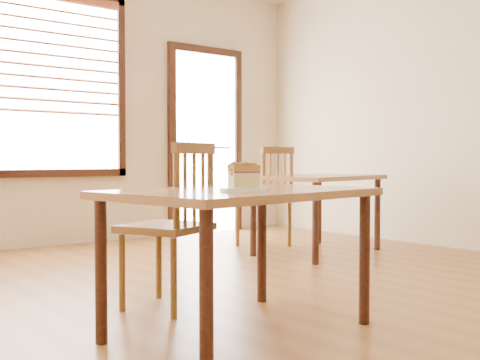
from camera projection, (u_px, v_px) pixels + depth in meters
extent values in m
plane|color=brown|center=(291.00, 345.00, 2.93)|extent=(8.00, 8.00, 0.00)
plane|color=beige|center=(16.00, 100.00, 6.01)|extent=(7.00, 0.00, 7.00)
cube|color=white|center=(46.00, 82.00, 6.18)|extent=(1.60, 0.02, 1.80)
cube|color=#3A190F|center=(48.00, 173.00, 6.20)|extent=(1.76, 0.06, 0.08)
cube|color=#3A190F|center=(121.00, 88.00, 6.69)|extent=(0.08, 0.06, 1.96)
cube|color=#954A22|center=(47.00, 9.00, 6.11)|extent=(1.56, 0.05, 0.03)
cube|color=#954A22|center=(47.00, 20.00, 6.12)|extent=(1.56, 0.05, 0.03)
cube|color=#954A22|center=(47.00, 32.00, 6.12)|extent=(1.56, 0.05, 0.03)
cube|color=#954A22|center=(47.00, 43.00, 6.13)|extent=(1.56, 0.05, 0.03)
cube|color=#954A22|center=(48.00, 55.00, 6.13)|extent=(1.56, 0.05, 0.03)
cube|color=#954A22|center=(48.00, 66.00, 6.13)|extent=(1.56, 0.05, 0.03)
cube|color=#954A22|center=(48.00, 77.00, 6.14)|extent=(1.56, 0.05, 0.03)
cube|color=#954A22|center=(48.00, 89.00, 6.14)|extent=(1.56, 0.05, 0.03)
cube|color=#954A22|center=(48.00, 100.00, 6.15)|extent=(1.56, 0.05, 0.03)
cube|color=#954A22|center=(48.00, 111.00, 6.15)|extent=(1.56, 0.05, 0.03)
cube|color=white|center=(205.00, 143.00, 7.44)|extent=(0.90, 0.02, 2.20)
cube|color=#3A190F|center=(172.00, 143.00, 7.12)|extent=(0.09, 0.06, 2.20)
cube|color=#3A190F|center=(238.00, 144.00, 7.74)|extent=(0.09, 0.06, 2.20)
cube|color=#3A190F|center=(206.00, 50.00, 7.39)|extent=(1.08, 0.06, 0.09)
cylinder|color=#B2B2B7|center=(207.00, 147.00, 7.42)|extent=(0.72, 0.03, 0.03)
cube|color=#9E6B3D|center=(240.00, 193.00, 3.11)|extent=(1.45, 1.07, 0.04)
cylinder|color=#3A190F|center=(206.00, 295.00, 2.43)|extent=(0.06, 0.06, 0.71)
cylinder|color=#3A190F|center=(364.00, 260.00, 3.30)|extent=(0.06, 0.06, 0.71)
cylinder|color=#3A190F|center=(101.00, 272.00, 2.94)|extent=(0.06, 0.06, 0.71)
cylinder|color=#3A190F|center=(262.00, 246.00, 3.81)|extent=(0.06, 0.06, 0.71)
cube|color=brown|center=(165.00, 228.00, 3.64)|extent=(0.60, 0.60, 0.04)
cylinder|color=brown|center=(159.00, 264.00, 3.90)|extent=(0.04, 0.04, 0.47)
cylinder|color=brown|center=(122.00, 274.00, 3.58)|extent=(0.04, 0.04, 0.47)
cylinder|color=brown|center=(207.00, 269.00, 3.73)|extent=(0.04, 0.04, 0.47)
cylinder|color=brown|center=(174.00, 280.00, 3.40)|extent=(0.04, 0.04, 0.47)
cylinder|color=brown|center=(210.00, 186.00, 3.70)|extent=(0.04, 0.04, 0.50)
cylinder|color=brown|center=(177.00, 189.00, 3.37)|extent=(0.04, 0.04, 0.50)
cube|color=brown|center=(194.00, 148.00, 3.53)|extent=(0.40, 0.20, 0.07)
cylinder|color=brown|center=(203.00, 188.00, 3.63)|extent=(0.02, 0.02, 0.44)
cylinder|color=brown|center=(194.00, 189.00, 3.54)|extent=(0.02, 0.02, 0.44)
cylinder|color=brown|center=(185.00, 190.00, 3.45)|extent=(0.02, 0.02, 0.44)
cube|color=#9E6B3D|center=(318.00, 177.00, 5.79)|extent=(1.38, 1.05, 0.04)
cylinder|color=#3A190F|center=(315.00, 223.00, 5.15)|extent=(0.06, 0.06, 0.71)
cylinder|color=#3A190F|center=(377.00, 214.00, 5.99)|extent=(0.06, 0.06, 0.71)
cylinder|color=#3A190F|center=(253.00, 218.00, 5.60)|extent=(0.06, 0.06, 0.71)
cylinder|color=#3A190F|center=(319.00, 210.00, 6.44)|extent=(0.06, 0.06, 0.71)
cube|color=brown|center=(263.00, 198.00, 6.21)|extent=(0.48, 0.48, 0.04)
cylinder|color=brown|center=(265.00, 222.00, 6.49)|extent=(0.04, 0.04, 0.48)
cylinder|color=brown|center=(238.00, 224.00, 6.25)|extent=(0.04, 0.04, 0.48)
cylinder|color=brown|center=(289.00, 225.00, 6.20)|extent=(0.04, 0.04, 0.48)
cylinder|color=brown|center=(262.00, 227.00, 5.95)|extent=(0.04, 0.04, 0.48)
cylinder|color=brown|center=(291.00, 173.00, 6.16)|extent=(0.04, 0.04, 0.51)
cylinder|color=brown|center=(263.00, 174.00, 5.92)|extent=(0.04, 0.04, 0.51)
cube|color=brown|center=(278.00, 150.00, 6.03)|extent=(0.43, 0.05, 0.07)
cylinder|color=brown|center=(285.00, 175.00, 6.10)|extent=(0.02, 0.02, 0.45)
cylinder|color=brown|center=(278.00, 175.00, 6.04)|extent=(0.02, 0.02, 0.45)
cylinder|color=brown|center=(270.00, 175.00, 5.98)|extent=(0.02, 0.02, 0.45)
cylinder|color=white|center=(244.00, 190.00, 2.90)|extent=(0.23, 0.23, 0.02)
cylinder|color=white|center=(244.00, 191.00, 2.90)|extent=(0.16, 0.16, 0.01)
cube|color=#DDD07D|center=(244.00, 180.00, 2.90)|extent=(0.16, 0.14, 0.07)
cube|color=#46142D|center=(244.00, 172.00, 2.90)|extent=(0.16, 0.14, 0.01)
cube|color=#BD6F3B|center=(244.00, 168.00, 2.90)|extent=(0.16, 0.14, 0.03)
sphere|color=#BD6F3B|center=(236.00, 164.00, 2.92)|extent=(0.02, 0.02, 0.02)
sphere|color=#BD6F3B|center=(233.00, 164.00, 2.89)|extent=(0.02, 0.02, 0.02)
sphere|color=#BD6F3B|center=(253.00, 164.00, 2.90)|extent=(0.02, 0.02, 0.02)
sphere|color=#BD6F3B|center=(249.00, 164.00, 2.88)|extent=(0.01, 0.01, 0.01)
sphere|color=#BD6F3B|center=(244.00, 164.00, 2.90)|extent=(0.02, 0.02, 0.02)
sphere|color=#BD6F3B|center=(242.00, 164.00, 2.92)|extent=(0.02, 0.02, 0.02)
sphere|color=#BD6F3B|center=(234.00, 164.00, 2.90)|extent=(0.02, 0.02, 0.02)
sphere|color=#BD6F3B|center=(244.00, 164.00, 2.86)|extent=(0.03, 0.03, 0.03)
sphere|color=#BD6F3B|center=(243.00, 164.00, 2.92)|extent=(0.02, 0.02, 0.02)
sphere|color=#BD6F3B|center=(246.00, 165.00, 2.85)|extent=(0.01, 0.01, 0.01)
sphere|color=#BD6F3B|center=(237.00, 164.00, 2.84)|extent=(0.02, 0.02, 0.02)
sphere|color=#BD6F3B|center=(246.00, 164.00, 2.92)|extent=(0.02, 0.02, 0.02)
sphere|color=#BD6F3B|center=(253.00, 164.00, 2.94)|extent=(0.02, 0.02, 0.02)
sphere|color=#BD6F3B|center=(248.00, 164.00, 2.90)|extent=(0.02, 0.02, 0.02)
sphere|color=#BD6F3B|center=(242.00, 164.00, 2.89)|extent=(0.02, 0.02, 0.02)
sphere|color=#BD6F3B|center=(241.00, 164.00, 2.85)|extent=(0.02, 0.02, 0.02)
sphere|color=#BD6F3B|center=(238.00, 164.00, 2.91)|extent=(0.03, 0.03, 0.03)
sphere|color=#BD6F3B|center=(241.00, 164.00, 2.86)|extent=(0.02, 0.02, 0.02)
sphere|color=#BD6F3B|center=(249.00, 164.00, 2.88)|extent=(0.02, 0.02, 0.02)
sphere|color=#BD6F3B|center=(242.00, 164.00, 2.90)|extent=(0.02, 0.02, 0.02)
sphere|color=#BD6F3B|center=(230.00, 166.00, 2.88)|extent=(0.01, 0.01, 0.01)
sphere|color=#BD6F3B|center=(231.00, 166.00, 2.86)|extent=(0.01, 0.01, 0.01)
sphere|color=#BD6F3B|center=(230.00, 174.00, 2.88)|extent=(0.02, 0.02, 0.02)
sphere|color=#BD6F3B|center=(233.00, 174.00, 2.85)|extent=(0.02, 0.02, 0.02)
sphere|color=#BD6F3B|center=(233.00, 167.00, 2.85)|extent=(0.01, 0.01, 0.01)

